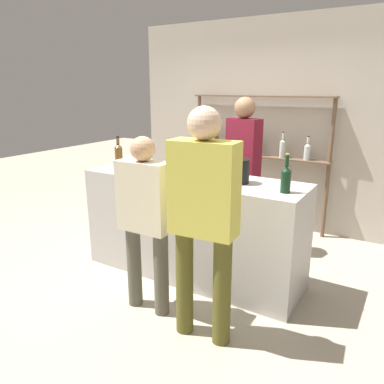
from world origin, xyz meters
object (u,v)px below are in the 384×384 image
object	(u,v)px
counter_bottle_1	(286,178)
customer_center	(145,214)
counter_bottle_0	(118,154)
cork_jar	(216,171)
customer_right	(203,211)
counter_bottle_2	(119,155)
ice_bucket	(239,171)
counter_bottle_3	(211,160)
server_behind_counter	(243,160)
wine_glass	(180,161)

from	to	relation	value
counter_bottle_1	customer_center	size ratio (longest dim) A/B	0.22
counter_bottle_0	counter_bottle_1	distance (m)	2.01
cork_jar	customer_center	distance (m)	0.90
customer_right	counter_bottle_2	bearing A→B (deg)	57.47
cork_jar	counter_bottle_1	bearing A→B (deg)	-13.04
ice_bucket	cork_jar	xyz separation A→B (m)	(-0.28, 0.08, -0.05)
customer_center	counter_bottle_2	bearing A→B (deg)	50.77
counter_bottle_1	customer_center	distance (m)	1.20
counter_bottle_0	counter_bottle_1	bearing A→B (deg)	-4.96
counter_bottle_2	counter_bottle_3	bearing A→B (deg)	15.16
counter_bottle_3	customer_center	xyz separation A→B (m)	(-0.08, -0.98, -0.30)
counter_bottle_2	cork_jar	size ratio (longest dim) A/B	2.52
counter_bottle_2	counter_bottle_1	bearing A→B (deg)	-1.42
counter_bottle_0	server_behind_counter	xyz separation A→B (m)	(1.18, 0.80, -0.08)
customer_right	server_behind_counter	bearing A→B (deg)	9.96
counter_bottle_0	server_behind_counter	bearing A→B (deg)	34.16
wine_glass	customer_center	distance (m)	0.88
wine_glass	server_behind_counter	world-z (taller)	server_behind_counter
counter_bottle_1	counter_bottle_0	bearing A→B (deg)	175.04
ice_bucket	cork_jar	world-z (taller)	ice_bucket
counter_bottle_3	cork_jar	xyz separation A→B (m)	(0.14, -0.15, -0.07)
counter_bottle_2	counter_bottle_3	xyz separation A→B (m)	(1.00, 0.27, 0.00)
counter_bottle_1	counter_bottle_2	xyz separation A→B (m)	(-1.88, 0.05, 0.02)
counter_bottle_1	counter_bottle_3	world-z (taller)	counter_bottle_3
counter_bottle_1	ice_bucket	bearing A→B (deg)	168.61
counter_bottle_1	cork_jar	size ratio (longest dim) A/B	2.44
counter_bottle_0	ice_bucket	bearing A→B (deg)	-2.97
counter_bottle_3	cork_jar	distance (m)	0.21
counter_bottle_2	wine_glass	size ratio (longest dim) A/B	1.97
customer_center	server_behind_counter	bearing A→B (deg)	-6.45
counter_bottle_2	server_behind_counter	xyz separation A→B (m)	(1.06, 0.93, -0.10)
counter_bottle_1	cork_jar	distance (m)	0.77
ice_bucket	cork_jar	distance (m)	0.29
counter_bottle_3	server_behind_counter	distance (m)	0.67
cork_jar	customer_right	xyz separation A→B (m)	(0.39, -0.92, -0.07)
counter_bottle_2	customer_center	world-z (taller)	customer_center
cork_jar	server_behind_counter	bearing A→B (deg)	95.07
counter_bottle_1	customer_right	bearing A→B (deg)	-115.54
counter_bottle_3	counter_bottle_0	bearing A→B (deg)	-172.67
counter_bottle_2	server_behind_counter	bearing A→B (deg)	41.17
wine_glass	customer_right	bearing A→B (deg)	-48.64
counter_bottle_3	customer_right	distance (m)	1.20
ice_bucket	cork_jar	size ratio (longest dim) A/B	1.66
counter_bottle_0	server_behind_counter	world-z (taller)	server_behind_counter
wine_glass	counter_bottle_0	bearing A→B (deg)	177.63
counter_bottle_3	customer_right	size ratio (longest dim) A/B	0.20
counter_bottle_3	customer_center	bearing A→B (deg)	-94.77
counter_bottle_1	server_behind_counter	bearing A→B (deg)	129.86
counter_bottle_2	wine_glass	bearing A→B (deg)	7.07
server_behind_counter	customer_center	distance (m)	1.66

